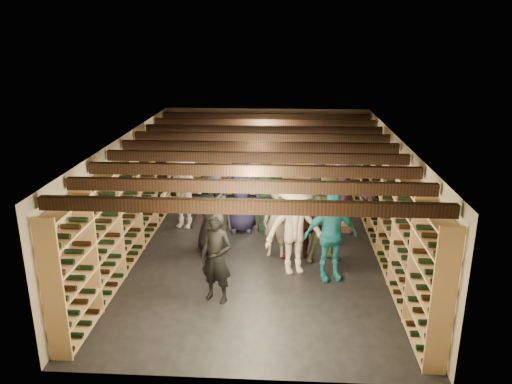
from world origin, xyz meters
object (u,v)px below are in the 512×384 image
object	(u,v)px
crate_stack_left	(279,203)
person_1	(216,258)
crate_loose	(340,227)
person_9	(182,190)
person_11	(341,195)
person_10	(265,192)
crate_stack_right	(319,221)
person_4	(331,235)
person_7	(276,221)
person_2	(330,217)
person_6	(241,193)
person_0	(212,213)
person_8	(302,223)
person_12	(317,197)
person_3	(295,228)

from	to	relation	value
crate_stack_left	person_1	xyz separation A→B (m)	(-1.00, -3.87, 0.37)
crate_loose	person_9	distance (m)	3.75
person_11	crate_stack_left	bearing A→B (deg)	177.38
crate_loose	person_10	size ratio (longest dim) A/B	0.27
crate_stack_right	person_4	bearing A→B (deg)	-89.33
person_7	person_10	xyz separation A→B (m)	(-0.29, 1.41, 0.17)
person_2	person_7	distance (m)	1.10
person_6	person_0	bearing A→B (deg)	-114.53
person_8	person_12	bearing A→B (deg)	85.03
person_10	person_12	distance (m)	1.19
person_3	person_10	world-z (taller)	person_10
crate_loose	person_0	distance (m)	3.20
person_0	person_12	world-z (taller)	person_0
crate_stack_left	person_7	size ratio (longest dim) A/B	0.57
person_3	person_12	size ratio (longest dim) A/B	1.12
person_9	person_11	distance (m)	3.65
person_0	person_10	world-z (taller)	person_10
person_11	crate_stack_right	bearing A→B (deg)	-173.13
person_10	person_7	bearing A→B (deg)	-94.44
person_8	person_6	bearing A→B (deg)	140.56
person_6	person_1	bearing A→B (deg)	-95.89
crate_stack_left	person_8	distance (m)	2.30
person_8	person_11	distance (m)	1.87
person_1	person_10	xyz separation A→B (m)	(0.68, 3.27, 0.11)
crate_loose	person_12	xyz separation A→B (m)	(-0.56, -0.05, 0.73)
person_2	person_4	size ratio (longest dim) A/B	1.10
person_9	person_10	distance (m)	1.91
crate_stack_right	person_1	xyz separation A→B (m)	(-1.95, -3.39, 0.63)
person_12	person_0	bearing A→B (deg)	-140.04
person_2	person_3	size ratio (longest dim) A/B	1.04
person_3	person_12	distance (m)	2.17
crate_stack_left	person_12	bearing A→B (deg)	-36.50
person_2	person_8	size ratio (longest dim) A/B	1.17
person_6	person_3	bearing A→B (deg)	-62.94
person_2	person_3	xyz separation A→B (m)	(-0.69, -0.53, -0.03)
person_3	person_8	size ratio (longest dim) A/B	1.13
person_8	person_9	world-z (taller)	person_9
crate_stack_right	crate_loose	xyz separation A→B (m)	(0.48, -0.11, -0.08)
crate_loose	person_4	xyz separation A→B (m)	(-0.45, -2.35, 0.77)
person_4	person_6	size ratio (longest dim) A/B	0.93
crate_stack_left	person_7	bearing A→B (deg)	-90.83
person_1	person_10	distance (m)	3.35
person_12	person_11	bearing A→B (deg)	13.88
person_6	person_8	size ratio (longest dim) A/B	1.14
crate_stack_left	person_4	size ratio (longest dim) A/B	0.50
person_1	person_2	bearing A→B (deg)	62.14
person_3	person_8	xyz separation A→B (m)	(0.14, 0.53, -0.10)
person_2	person_11	xyz separation A→B (m)	(0.39, 1.63, -0.07)
crate_stack_right	person_7	size ratio (longest dim) A/B	0.35
crate_stack_right	person_3	bearing A→B (deg)	-105.18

